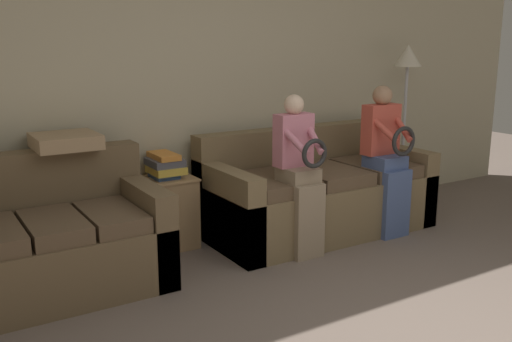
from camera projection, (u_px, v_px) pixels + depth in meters
The scene contains 9 objects.
wall_back at pixel (207, 86), 4.89m from camera, with size 7.80×0.06×2.55m.
couch_main at pixel (316, 194), 5.03m from camera, with size 2.00×0.93×0.88m.
couch_side at pixel (51, 243), 3.82m from camera, with size 1.45×0.89×0.91m.
child_left_seated at pixel (300, 169), 4.39m from camera, with size 0.30×0.37×1.25m.
child_right_seated at pixel (387, 155), 4.86m from camera, with size 0.34×0.37×1.28m.
side_shelf at pixel (167, 211), 4.63m from camera, with size 0.44×0.41×0.58m.
book_stack at pixel (165, 165), 4.54m from camera, with size 0.25×0.33×0.20m.
floor_lamp at pixel (407, 75), 5.61m from camera, with size 0.27×0.27×1.61m.
throw_pillow at pixel (66, 141), 4.04m from camera, with size 0.44×0.44×0.10m.
Camera 1 is at (-2.24, -1.58, 1.66)m, focal length 40.00 mm.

